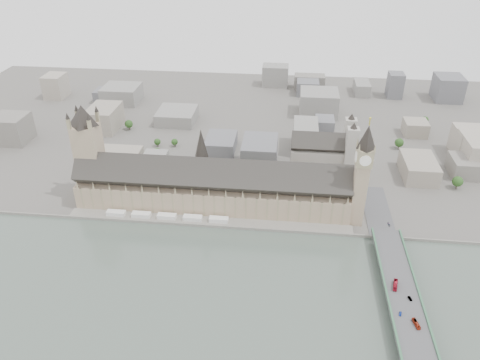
# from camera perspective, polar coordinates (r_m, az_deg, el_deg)

# --- Properties ---
(ground) EXTENTS (900.00, 900.00, 0.00)m
(ground) POSITION_cam_1_polar(r_m,az_deg,el_deg) (451.90, -3.73, -4.66)
(ground) COLOR #595651
(ground) RESTS_ON ground
(embankment_wall) EXTENTS (600.00, 1.50, 3.00)m
(embankment_wall) POSITION_cam_1_polar(r_m,az_deg,el_deg) (439.04, -4.06, -5.61)
(embankment_wall) COLOR slate
(embankment_wall) RESTS_ON ground
(river_terrace) EXTENTS (270.00, 15.00, 2.00)m
(river_terrace) POSITION_cam_1_polar(r_m,az_deg,el_deg) (445.31, -3.90, -5.10)
(river_terrace) COLOR slate
(river_terrace) RESTS_ON ground
(terrace_tents) EXTENTS (118.00, 7.00, 4.00)m
(terrace_tents) POSITION_cam_1_polar(r_m,az_deg,el_deg) (451.95, -8.92, -4.39)
(terrace_tents) COLOR white
(terrace_tents) RESTS_ON river_terrace
(palace_of_westminster) EXTENTS (265.00, 40.73, 55.44)m
(palace_of_westminster) POSITION_cam_1_polar(r_m,az_deg,el_deg) (455.70, -3.42, -0.90)
(palace_of_westminster) COLOR #9E856B
(palace_of_westminster) RESTS_ON ground
(elizabeth_tower) EXTENTS (17.00, 17.00, 107.50)m
(elizabeth_tower) POSITION_cam_1_polar(r_m,az_deg,el_deg) (428.09, 14.72, 1.31)
(elizabeth_tower) COLOR #9E856B
(elizabeth_tower) RESTS_ON ground
(victoria_tower) EXTENTS (30.00, 30.00, 100.00)m
(victoria_tower) POSITION_cam_1_polar(r_m,az_deg,el_deg) (479.58, -17.98, 3.67)
(victoria_tower) COLOR #9E856B
(victoria_tower) RESTS_ON ground
(central_tower) EXTENTS (13.00, 13.00, 48.00)m
(central_tower) POSITION_cam_1_polar(r_m,az_deg,el_deg) (445.64, -4.70, 3.46)
(central_tower) COLOR #84755B
(central_tower) RESTS_ON ground
(westminster_bridge) EXTENTS (25.00, 325.00, 10.25)m
(westminster_bridge) POSITION_cam_1_polar(r_m,az_deg,el_deg) (386.54, 18.91, -12.74)
(westminster_bridge) COLOR #474749
(westminster_bridge) RESTS_ON ground
(bridge_parapets) EXTENTS (25.00, 235.00, 1.15)m
(bridge_parapets) POSITION_cam_1_polar(r_m,az_deg,el_deg) (352.09, 20.39, -16.97)
(bridge_parapets) COLOR #3C6E4D
(bridge_parapets) RESTS_ON westminster_bridge
(westminster_abbey) EXTENTS (68.00, 36.00, 64.00)m
(westminster_abbey) POSITION_cam_1_polar(r_m,az_deg,el_deg) (516.59, 10.19, 2.96)
(westminster_abbey) COLOR #A49D93
(westminster_abbey) RESTS_ON ground
(city_skyline_inland) EXTENTS (720.00, 360.00, 38.00)m
(city_skyline_inland) POSITION_cam_1_polar(r_m,az_deg,el_deg) (657.93, -0.23, 9.01)
(city_skyline_inland) COLOR gray
(city_skyline_inland) RESTS_ON ground
(park_trees) EXTENTS (110.00, 30.00, 15.00)m
(park_trees) POSITION_cam_1_polar(r_m,az_deg,el_deg) (499.09, -3.76, 0.06)
(park_trees) COLOR #21491A
(park_trees) RESTS_ON ground
(red_bus_north) EXTENTS (5.54, 12.38, 3.36)m
(red_bus_north) POSITION_cam_1_polar(r_m,az_deg,el_deg) (380.70, 18.41, -12.03)
(red_bus_north) COLOR maroon
(red_bus_north) RESTS_ON westminster_bridge
(red_bus_south) EXTENTS (4.45, 9.88, 2.68)m
(red_bus_south) POSITION_cam_1_polar(r_m,az_deg,el_deg) (356.99, 20.69, -16.06)
(red_bus_south) COLOR #A32A14
(red_bus_south) RESTS_ON westminster_bridge
(car_blue) EXTENTS (2.77, 4.49, 1.43)m
(car_blue) POSITION_cam_1_polar(r_m,az_deg,el_deg) (361.06, 18.96, -15.16)
(car_blue) COLOR #1936A4
(car_blue) RESTS_ON westminster_bridge
(car_silver) EXTENTS (2.96, 4.85, 1.51)m
(car_silver) POSITION_cam_1_polar(r_m,az_deg,el_deg) (374.55, 20.01, -13.41)
(car_silver) COLOR gray
(car_silver) RESTS_ON westminster_bridge
(car_approach) EXTENTS (2.68, 5.19, 1.44)m
(car_approach) POSITION_cam_1_polar(r_m,az_deg,el_deg) (444.77, 17.72, -5.18)
(car_approach) COLOR gray
(car_approach) RESTS_ON westminster_bridge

